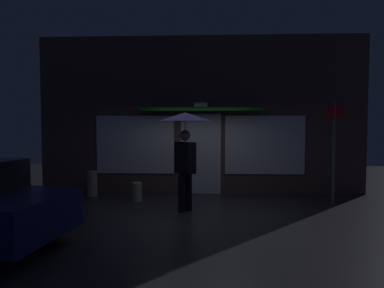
# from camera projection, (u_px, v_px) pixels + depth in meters

# --- Properties ---
(ground_plane) EXTENTS (18.00, 18.00, 0.00)m
(ground_plane) POSITION_uv_depth(u_px,v_px,m) (199.00, 213.00, 7.48)
(ground_plane) COLOR #2D2D33
(building_facade) EXTENTS (8.97, 1.00, 4.33)m
(building_facade) POSITION_uv_depth(u_px,v_px,m) (201.00, 116.00, 9.70)
(building_facade) COLOR brown
(building_facade) RESTS_ON ground
(person_with_umbrella) EXTENTS (1.18, 1.18, 2.16)m
(person_with_umbrella) POSITION_uv_depth(u_px,v_px,m) (185.00, 133.00, 7.55)
(person_with_umbrella) COLOR black
(person_with_umbrella) RESTS_ON ground
(street_sign_post) EXTENTS (0.40, 0.07, 2.45)m
(street_sign_post) POSITION_uv_depth(u_px,v_px,m) (334.00, 146.00, 8.23)
(street_sign_post) COLOR #595B60
(street_sign_post) RESTS_ON ground
(sidewalk_bollard) EXTENTS (0.24, 0.24, 0.46)m
(sidewalk_bollard) POSITION_uv_depth(u_px,v_px,m) (137.00, 192.00, 8.67)
(sidewalk_bollard) COLOR #B2A899
(sidewalk_bollard) RESTS_ON ground
(sidewalk_bollard_2) EXTENTS (0.26, 0.26, 0.68)m
(sidewalk_bollard_2) POSITION_uv_depth(u_px,v_px,m) (92.00, 184.00, 9.25)
(sidewalk_bollard_2) COLOR #9E998E
(sidewalk_bollard_2) RESTS_ON ground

